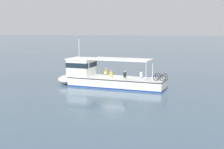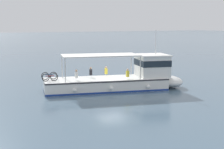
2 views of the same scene
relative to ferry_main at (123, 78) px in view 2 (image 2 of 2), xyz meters
The scene contains 2 objects.
ground_plane 1.56m from the ferry_main, 91.55° to the left, with size 400.00×400.00×0.00m, color slate.
ferry_main is the anchor object (origin of this frame).
Camera 2 is at (-25.40, 14.06, 5.91)m, focal length 53.40 mm.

